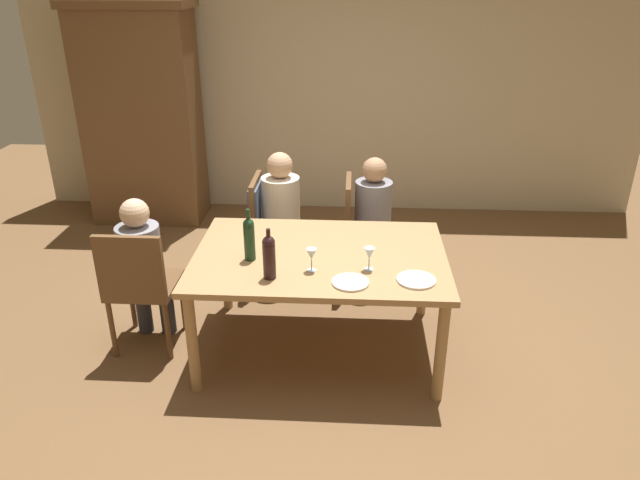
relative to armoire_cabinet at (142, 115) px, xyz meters
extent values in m
plane|color=brown|center=(1.93, -2.32, -1.10)|extent=(10.00, 10.00, 0.00)
cube|color=beige|center=(1.93, 0.45, 0.25)|extent=(6.40, 0.12, 2.70)
cube|color=brown|center=(0.00, 0.00, -0.05)|extent=(1.10, 0.56, 2.10)
cube|color=brown|center=(0.00, 0.00, 1.04)|extent=(1.18, 0.62, 0.08)
cube|color=#A87F51|center=(1.93, -2.32, -0.38)|extent=(1.65, 1.14, 0.04)
cylinder|color=#A87F51|center=(1.17, -2.82, -0.75)|extent=(0.07, 0.07, 0.69)
cylinder|color=#A87F51|center=(2.68, -2.82, -0.75)|extent=(0.07, 0.07, 0.69)
cylinder|color=#A87F51|center=(1.17, -1.82, -0.75)|extent=(0.07, 0.07, 0.69)
cylinder|color=#A87F51|center=(2.68, -1.82, -0.75)|extent=(0.07, 0.07, 0.69)
cylinder|color=brown|center=(2.49, -1.18, -0.88)|extent=(0.04, 0.04, 0.44)
cylinder|color=brown|center=(2.49, -1.56, -0.88)|extent=(0.04, 0.04, 0.44)
cylinder|color=brown|center=(2.11, -1.18, -0.88)|extent=(0.04, 0.04, 0.44)
cylinder|color=brown|center=(2.11, -1.56, -0.88)|extent=(0.04, 0.04, 0.44)
cube|color=brown|center=(2.30, -1.37, -0.64)|extent=(0.44, 0.44, 0.04)
cube|color=brown|center=(2.10, -1.37, -0.40)|extent=(0.04, 0.44, 0.44)
cylinder|color=brown|center=(0.53, -2.13, -0.88)|extent=(0.04, 0.04, 0.44)
cylinder|color=brown|center=(0.91, -2.13, -0.88)|extent=(0.04, 0.04, 0.44)
cylinder|color=brown|center=(0.53, -2.51, -0.88)|extent=(0.04, 0.04, 0.44)
cylinder|color=brown|center=(0.91, -2.51, -0.88)|extent=(0.04, 0.04, 0.44)
cube|color=brown|center=(0.72, -2.32, -0.64)|extent=(0.44, 0.44, 0.04)
cube|color=brown|center=(0.72, -2.52, -0.40)|extent=(0.44, 0.04, 0.44)
cylinder|color=brown|center=(1.74, -1.18, -0.88)|extent=(0.04, 0.04, 0.44)
cylinder|color=brown|center=(1.74, -1.56, -0.88)|extent=(0.04, 0.04, 0.44)
cylinder|color=brown|center=(1.36, -1.18, -0.88)|extent=(0.04, 0.04, 0.44)
cylinder|color=brown|center=(1.36, -1.56, -0.88)|extent=(0.04, 0.04, 0.44)
cube|color=brown|center=(1.55, -1.37, -0.64)|extent=(0.44, 0.44, 0.04)
cube|color=brown|center=(1.35, -1.37, -0.40)|extent=(0.04, 0.44, 0.44)
cube|color=#4C5B75|center=(1.35, -1.37, -0.38)|extent=(0.07, 0.40, 0.31)
cylinder|color=#33333D|center=(2.43, -1.28, -0.87)|extent=(0.11, 0.11, 0.46)
cylinder|color=#33333D|center=(2.43, -1.46, -0.87)|extent=(0.11, 0.11, 0.46)
cylinder|color=gray|center=(2.30, -1.37, -0.41)|extent=(0.29, 0.29, 0.45)
sphere|color=tan|center=(2.30, -1.37, -0.09)|extent=(0.20, 0.20, 0.20)
cylinder|color=#33333D|center=(0.63, -2.19, -0.87)|extent=(0.11, 0.11, 0.46)
cylinder|color=#33333D|center=(0.81, -2.19, -0.87)|extent=(0.11, 0.11, 0.46)
cylinder|color=gray|center=(0.72, -2.32, -0.42)|extent=(0.29, 0.29, 0.44)
sphere|color=beige|center=(0.72, -2.32, -0.10)|extent=(0.19, 0.19, 0.19)
cylinder|color=#33333D|center=(1.70, -1.28, -0.87)|extent=(0.11, 0.11, 0.46)
cylinder|color=#33333D|center=(1.70, -1.46, -0.87)|extent=(0.11, 0.11, 0.46)
cylinder|color=beige|center=(1.55, -1.37, -0.40)|extent=(0.31, 0.31, 0.47)
sphere|color=tan|center=(1.55, -1.37, -0.06)|extent=(0.20, 0.20, 0.20)
cylinder|color=#19381E|center=(1.48, -2.42, -0.25)|extent=(0.07, 0.07, 0.23)
sphere|color=#19381E|center=(1.48, -2.42, -0.12)|extent=(0.07, 0.07, 0.07)
cylinder|color=#19381E|center=(1.48, -2.42, -0.06)|extent=(0.03, 0.03, 0.09)
cylinder|color=black|center=(1.64, -2.66, -0.25)|extent=(0.08, 0.08, 0.22)
sphere|color=black|center=(1.64, -2.66, -0.13)|extent=(0.08, 0.08, 0.08)
cylinder|color=black|center=(1.64, -2.66, -0.08)|extent=(0.03, 0.03, 0.08)
cylinder|color=silver|center=(2.24, -2.52, -0.36)|extent=(0.06, 0.06, 0.00)
cylinder|color=silver|center=(2.24, -2.52, -0.32)|extent=(0.01, 0.01, 0.07)
cone|color=silver|center=(2.24, -2.52, -0.25)|extent=(0.07, 0.07, 0.07)
cylinder|color=silver|center=(1.89, -2.56, -0.36)|extent=(0.06, 0.06, 0.00)
cylinder|color=silver|center=(1.89, -2.56, -0.32)|extent=(0.01, 0.01, 0.07)
cone|color=silver|center=(1.89, -2.56, -0.25)|extent=(0.07, 0.07, 0.07)
cylinder|color=silver|center=(2.13, -2.71, -0.36)|extent=(0.22, 0.22, 0.01)
cylinder|color=silver|center=(2.52, -2.65, -0.36)|extent=(0.24, 0.24, 0.01)
camera|label=1|loc=(2.13, -5.79, 1.34)|focal=33.20mm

